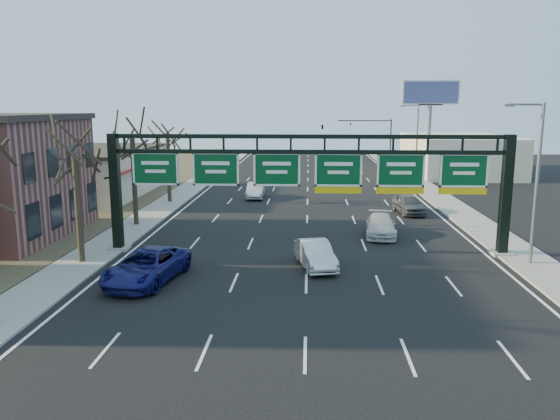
# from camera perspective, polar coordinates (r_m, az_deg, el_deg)

# --- Properties ---
(ground) EXTENTS (160.00, 160.00, 0.00)m
(ground) POSITION_cam_1_polar(r_m,az_deg,el_deg) (25.90, 2.73, -9.08)
(ground) COLOR black
(ground) RESTS_ON ground
(sidewalk_left) EXTENTS (3.00, 120.00, 0.12)m
(sidewalk_left) POSITION_cam_1_polar(r_m,az_deg,el_deg) (47.00, -12.93, -0.21)
(sidewalk_left) COLOR gray
(sidewalk_left) RESTS_ON ground
(sidewalk_right) EXTENTS (3.00, 120.00, 0.12)m
(sidewalk_right) POSITION_cam_1_polar(r_m,az_deg,el_deg) (46.98, 18.68, -0.52)
(sidewalk_right) COLOR gray
(sidewalk_right) RESTS_ON ground
(dirt_strip_left) EXTENTS (21.00, 120.00, 0.06)m
(dirt_strip_left) POSITION_cam_1_polar(r_m,az_deg,el_deg) (51.69, -26.05, -0.09)
(dirt_strip_left) COLOR #473D2B
(dirt_strip_left) RESTS_ON ground
(lane_markings) EXTENTS (21.60, 120.00, 0.01)m
(lane_markings) POSITION_cam_1_polar(r_m,az_deg,el_deg) (45.22, 2.87, -0.45)
(lane_markings) COLOR white
(lane_markings) RESTS_ON ground
(sign_gantry) EXTENTS (24.60, 1.20, 7.20)m
(sign_gantry) POSITION_cam_1_polar(r_m,az_deg,el_deg) (32.63, 3.16, 3.43)
(sign_gantry) COLOR black
(sign_gantry) RESTS_ON ground
(cream_strip) EXTENTS (10.90, 18.40, 4.70)m
(cream_strip) POSITION_cam_1_polar(r_m,az_deg,el_deg) (57.90, -18.91, 3.81)
(cream_strip) COLOR beige
(cream_strip) RESTS_ON ground
(building_right_distant) EXTENTS (12.00, 20.00, 5.00)m
(building_right_distant) POSITION_cam_1_polar(r_m,az_deg,el_deg) (77.25, 18.03, 5.57)
(building_right_distant) COLOR beige
(building_right_distant) RESTS_ON ground
(tree_gantry) EXTENTS (3.60, 3.60, 8.48)m
(tree_gantry) POSITION_cam_1_polar(r_m,az_deg,el_deg) (32.09, -20.78, 7.08)
(tree_gantry) COLOR #2C2318
(tree_gantry) RESTS_ON sidewalk_left
(tree_mid) EXTENTS (3.60, 3.60, 9.24)m
(tree_mid) POSITION_cam_1_polar(r_m,az_deg,el_deg) (41.42, -15.28, 9.10)
(tree_mid) COLOR #2C2318
(tree_mid) RESTS_ON sidewalk_left
(tree_far) EXTENTS (3.60, 3.60, 8.86)m
(tree_far) POSITION_cam_1_polar(r_m,az_deg,el_deg) (51.02, -11.75, 9.08)
(tree_far) COLOR #2C2318
(tree_far) RESTS_ON sidewalk_left
(streetlight_near) EXTENTS (2.15, 0.22, 9.00)m
(streetlight_near) POSITION_cam_1_polar(r_m,az_deg,el_deg) (33.01, 25.11, 3.30)
(streetlight_near) COLOR slate
(streetlight_near) RESTS_ON sidewalk_right
(streetlight_far) EXTENTS (2.15, 0.22, 9.00)m
(streetlight_far) POSITION_cam_1_polar(r_m,az_deg,el_deg) (65.65, 14.00, 7.21)
(streetlight_far) COLOR slate
(streetlight_far) RESTS_ON sidewalk_right
(billboard_right) EXTENTS (7.00, 0.50, 12.00)m
(billboard_right) POSITION_cam_1_polar(r_m,az_deg,el_deg) (70.94, 15.42, 10.61)
(billboard_right) COLOR slate
(billboard_right) RESTS_ON ground
(traffic_signal_mast) EXTENTS (10.16, 0.54, 7.00)m
(traffic_signal_mast) POSITION_cam_1_polar(r_m,az_deg,el_deg) (79.63, 7.12, 8.31)
(traffic_signal_mast) COLOR black
(traffic_signal_mast) RESTS_ON ground
(car_blue_suv) EXTENTS (3.75, 6.34, 1.65)m
(car_blue_suv) POSITION_cam_1_polar(r_m,az_deg,el_deg) (28.61, -13.76, -5.71)
(car_blue_suv) COLOR navy
(car_blue_suv) RESTS_ON ground
(car_silver_sedan) EXTENTS (2.53, 4.70, 1.47)m
(car_silver_sedan) POSITION_cam_1_polar(r_m,az_deg,el_deg) (30.34, 3.71, -4.65)
(car_silver_sedan) COLOR silver
(car_silver_sedan) RESTS_ON ground
(car_white_wagon) EXTENTS (2.48, 5.10, 1.43)m
(car_white_wagon) POSITION_cam_1_polar(r_m,az_deg,el_deg) (38.22, 10.49, -1.61)
(car_white_wagon) COLOR silver
(car_white_wagon) RESTS_ON ground
(car_grey_far) EXTENTS (2.43, 4.83, 1.58)m
(car_grey_far) POSITION_cam_1_polar(r_m,az_deg,el_deg) (46.62, 13.27, 0.60)
(car_grey_far) COLOR #45484B
(car_grey_far) RESTS_ON ground
(car_silver_distant) EXTENTS (1.63, 4.51, 1.48)m
(car_silver_distant) POSITION_cam_1_polar(r_m,az_deg,el_deg) (53.19, -2.56, 2.05)
(car_silver_distant) COLOR silver
(car_silver_distant) RESTS_ON ground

